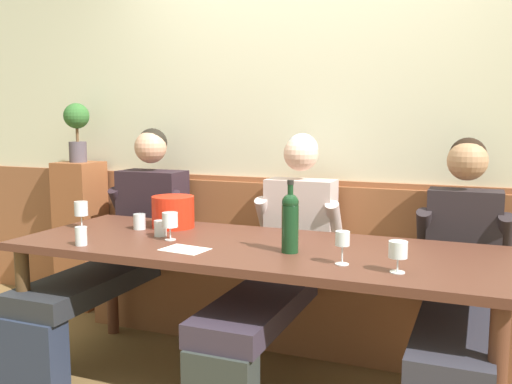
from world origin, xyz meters
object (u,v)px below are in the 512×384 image
person_center_right_seat (279,258)px  water_tumbler_center (81,236)px  dining_table (252,259)px  water_tumbler_right (139,222)px  wall_bench (295,296)px  person_left_seat (460,276)px  ice_bucket (173,212)px  wine_bottle_green_tall (290,221)px  person_center_left_seat (122,239)px  wine_glass_center_front (398,250)px  wine_glass_mid_right (81,210)px  wine_glass_left_end (342,240)px  potted_plant (77,126)px  wine_glass_near_bucket (170,220)px  water_tumbler_left (160,228)px

person_center_right_seat → water_tumbler_center: size_ratio=14.04×
dining_table → water_tumbler_right: 0.74m
wall_bench → person_left_seat: size_ratio=2.07×
dining_table → ice_bucket: (-0.57, 0.23, 0.16)m
wine_bottle_green_tall → water_tumbler_right: bearing=168.3°
water_tumbler_right → person_center_left_seat: bearing=141.7°
wine_glass_center_front → wine_glass_mid_right: bearing=171.5°
wall_bench → water_tumbler_center: bearing=-126.8°
wine_bottle_green_tall → wine_glass_left_end: wine_bottle_green_tall is taller
person_center_right_seat → wine_glass_center_front: size_ratio=10.01×
person_center_right_seat → potted_plant: (-1.66, 0.42, 0.69)m
potted_plant → wine_bottle_green_tall: bearing=-23.5°
water_tumbler_center → dining_table: bearing=23.4°
potted_plant → wine_glass_mid_right: bearing=-50.0°
wine_glass_near_bucket → potted_plant: 1.51m
person_center_right_seat → water_tumbler_right: bearing=-166.0°
wine_bottle_green_tall → wine_glass_near_bucket: wine_bottle_green_tall is taller
water_tumbler_left → ice_bucket: bearing=103.9°
person_center_right_seat → water_tumbler_right: size_ratio=14.97×
person_left_seat → wine_glass_center_front: (-0.22, -0.54, 0.23)m
dining_table → potted_plant: potted_plant is taller
wine_glass_center_front → water_tumbler_center: bearing=-176.7°
person_left_seat → wine_glass_center_front: 0.62m
person_center_right_seat → wine_bottle_green_tall: person_center_right_seat is taller
person_center_left_seat → wine_glass_near_bucket: size_ratio=9.16×
wine_glass_mid_right → potted_plant: 1.02m
person_center_right_seat → wine_glass_near_bucket: person_center_right_seat is taller
person_center_left_seat → person_left_seat: bearing=-0.8°
wine_glass_near_bucket → water_tumbler_left: (-0.10, 0.06, -0.06)m
wine_glass_left_end → water_tumbler_left: wine_glass_left_end is taller
wine_glass_mid_right → wine_glass_near_bucket: bearing=-7.7°
person_center_left_seat → water_tumbler_left: (0.47, -0.32, 0.16)m
dining_table → ice_bucket: ice_bucket is taller
wall_bench → wine_glass_near_bucket: bearing=-119.4°
water_tumbler_right → potted_plant: size_ratio=0.21×
wine_glass_center_front → potted_plant: potted_plant is taller
wine_bottle_green_tall → wine_glass_center_front: wine_bottle_green_tall is taller
person_center_right_seat → water_tumbler_center: bearing=-141.6°
wine_glass_near_bucket → wine_bottle_green_tall: bearing=-2.0°
wall_bench → person_center_right_seat: 0.51m
person_left_seat → water_tumbler_right: person_left_seat is taller
person_left_seat → potted_plant: (-2.57, 0.42, 0.69)m
dining_table → wine_glass_left_end: wine_glass_left_end is taller
person_left_seat → ice_bucket: (-1.52, -0.07, 0.22)m
potted_plant → water_tumbler_center: bearing=-50.3°
wine_glass_mid_right → water_tumbler_left: (0.52, -0.02, -0.06)m
wine_glass_left_end → wine_glass_near_bucket: wine_glass_left_end is taller
water_tumbler_right → water_tumbler_left: bearing=-28.6°
person_center_left_seat → wine_glass_mid_right: bearing=-99.5°
wall_bench → ice_bucket: 0.92m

